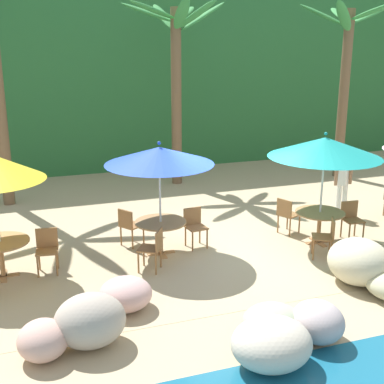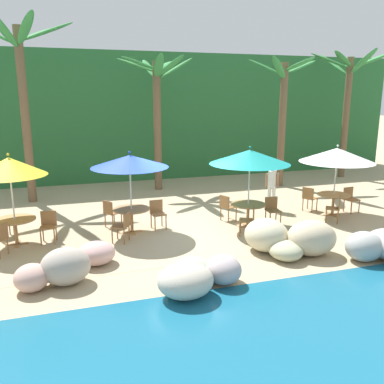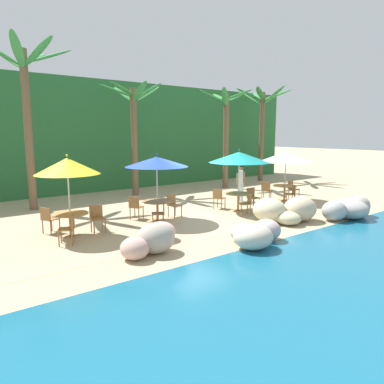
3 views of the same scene
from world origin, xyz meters
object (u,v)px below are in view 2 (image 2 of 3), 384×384
at_px(chair_white_seaward, 350,198).
at_px(palm_tree_nearest, 22,81).
at_px(palm_tree_second, 157,99).
at_px(umbrella_teal, 250,157).
at_px(chair_teal_inland, 227,206).
at_px(waiter_in_white, 272,183).
at_px(chair_yellow_inland, 1,221).
at_px(chair_blue_seaward, 157,212).
at_px(dining_table_yellow, 15,223).
at_px(chair_teal_left, 250,219).
at_px(umbrella_yellow, 9,167).
at_px(umbrella_blue, 130,161).
at_px(palm_tree_third, 283,103).
at_px(chair_yellow_seaward, 48,224).
at_px(chair_white_inland, 309,197).
at_px(chair_blue_left, 123,225).
at_px(chair_teal_seaward, 272,208).
at_px(dining_table_teal, 248,208).
at_px(umbrella_white, 337,155).
at_px(dining_table_white, 334,198).
at_px(dining_table_blue, 132,213).
at_px(palm_tree_fourth, 348,90).
at_px(chair_blue_inland, 111,212).
at_px(chair_white_left, 336,207).

bearing_deg(chair_white_seaward, palm_tree_nearest, 155.38).
bearing_deg(palm_tree_second, umbrella_teal, -76.31).
bearing_deg(chair_teal_inland, waiter_in_white, 19.68).
height_order(chair_yellow_inland, chair_blue_seaward, same).
relative_size(dining_table_yellow, chair_teal_left, 1.26).
distance_m(chair_blue_seaward, chair_teal_inland, 2.31).
bearing_deg(umbrella_yellow, umbrella_blue, 1.59).
relative_size(chair_teal_inland, palm_tree_third, 0.15).
distance_m(chair_yellow_seaward, chair_white_inland, 8.75).
height_order(dining_table_yellow, chair_white_seaward, chair_white_seaward).
distance_m(chair_blue_left, chair_teal_seaward, 4.77).
bearing_deg(chair_blue_left, dining_table_teal, 3.29).
bearing_deg(chair_yellow_inland, palm_tree_nearest, 81.86).
bearing_deg(chair_white_inland, palm_tree_second, 130.41).
bearing_deg(umbrella_blue, palm_tree_second, 69.12).
bearing_deg(chair_yellow_seaward, dining_table_yellow, 178.57).
bearing_deg(chair_yellow_inland, palm_tree_third, 19.29).
distance_m(chair_yellow_seaward, umbrella_white, 9.36).
bearing_deg(chair_yellow_seaward, chair_teal_inland, 3.22).
relative_size(chair_blue_left, chair_teal_seaward, 1.00).
relative_size(chair_blue_left, chair_white_seaward, 1.00).
distance_m(chair_teal_inland, chair_white_seaward, 4.58).
distance_m(umbrella_white, dining_table_white, 1.47).
relative_size(chair_teal_inland, chair_teal_left, 1.00).
bearing_deg(dining_table_blue, chair_white_seaward, -0.68).
bearing_deg(chair_yellow_inland, dining_table_white, -4.98).
height_order(dining_table_blue, chair_teal_inland, chair_teal_inland).
height_order(dining_table_teal, palm_tree_third, palm_tree_third).
bearing_deg(umbrella_white, chair_white_inland, 125.24).
xyz_separation_m(chair_teal_inland, dining_table_white, (3.73, -0.48, 0.10)).
bearing_deg(chair_yellow_seaward, palm_tree_nearest, 98.07).
bearing_deg(chair_teal_seaward, palm_tree_third, 58.44).
height_order(chair_yellow_inland, chair_white_seaward, same).
relative_size(dining_table_yellow, palm_tree_nearest, 0.16).
distance_m(chair_blue_left, palm_tree_fourth, 13.96).
distance_m(chair_blue_inland, chair_blue_left, 1.45).
bearing_deg(dining_table_white, chair_white_inland, 125.24).
relative_size(umbrella_teal, palm_tree_third, 0.45).
relative_size(chair_blue_left, chair_white_inland, 1.00).
height_order(chair_teal_inland, chair_white_left, same).
bearing_deg(chair_yellow_inland, chair_blue_inland, 0.43).
distance_m(chair_blue_left, dining_table_white, 7.25).
relative_size(chair_blue_inland, palm_tree_third, 0.15).
xyz_separation_m(chair_white_seaward, waiter_in_white, (-2.55, 1.01, 0.47)).
height_order(chair_yellow_inland, umbrella_white, umbrella_white).
distance_m(dining_table_teal, chair_white_inland, 2.99).
xyz_separation_m(chair_white_inland, palm_tree_fourth, (5.19, 5.02, 3.74)).
relative_size(chair_blue_inland, chair_teal_left, 1.00).
relative_size(umbrella_yellow, chair_white_left, 2.93).
height_order(chair_blue_inland, dining_table_white, chair_blue_inland).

